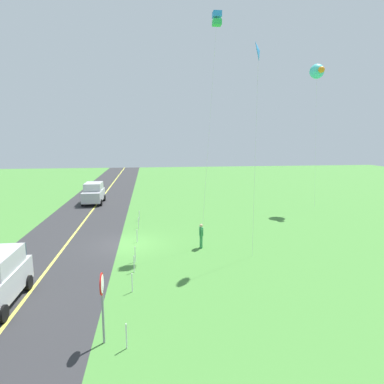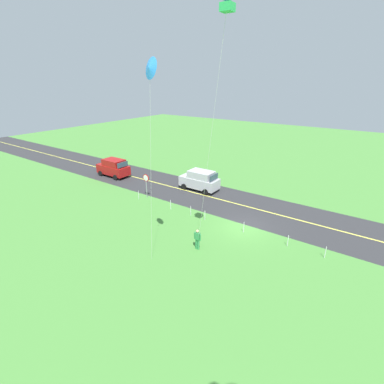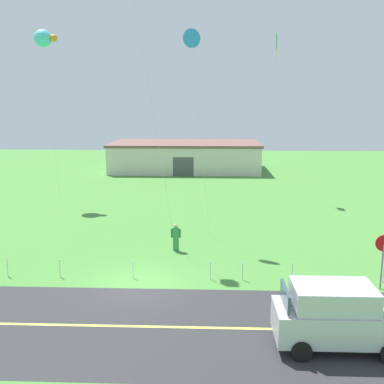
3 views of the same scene
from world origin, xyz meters
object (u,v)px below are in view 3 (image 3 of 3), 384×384
Objects in this scene: person_adult_near at (176,236)px; kite_green_far at (44,38)px; kite_blue_mid at (192,39)px; stop_sign at (383,251)px; car_suv_foreground at (337,315)px; warehouse_distant at (186,156)px; kite_yellow_high at (276,45)px.

kite_green_far is at bearing 7.12° from person_adult_near.
stop_sign is at bearing -42.55° from kite_blue_mid.
stop_sign is at bearing 55.84° from car_suv_foreground.
car_suv_foreground is 11.79m from person_adult_near.
warehouse_distant is (-1.93, 28.29, -10.26)m from kite_blue_mid.
kite_blue_mid reaches higher than stop_sign.
car_suv_foreground is 42.11m from warehouse_distant.
kite_blue_mid is at bearing 112.65° from car_suv_foreground.
kite_green_far is (-12.57, 10.12, 1.50)m from kite_blue_mid.
stop_sign is 0.20× the size of kite_blue_mid.
kite_green_far reaches higher than kite_yellow_high.
car_suv_foreground is 17.93m from kite_blue_mid.
person_adult_near is 0.13× the size of kite_blue_mid.
person_adult_near is at bearing -104.09° from kite_blue_mid.
kite_yellow_high is at bearing 87.24° from car_suv_foreground.
kite_yellow_high is at bearing -59.61° from person_adult_near.
car_suv_foreground reaches higher than person_adult_near.
kite_blue_mid reaches higher than car_suv_foreground.
stop_sign is 38.02m from warehouse_distant.
car_suv_foreground is 1.72× the size of stop_sign.
warehouse_distant is (10.63, 18.17, -11.75)m from kite_green_far.
kite_blue_mid is at bearing -117.85° from kite_yellow_high.
kite_yellow_high is (-2.14, 20.92, 11.38)m from stop_sign.
kite_green_far reaches higher than car_suv_foreground.
kite_yellow_high is 1.00× the size of kite_green_far.
kite_blue_mid is (-8.89, 8.16, 10.21)m from stop_sign.
kite_yellow_high reaches higher than car_suv_foreground.
warehouse_distant reaches higher than car_suv_foreground.
stop_sign is 0.18× the size of kite_yellow_high.
car_suv_foreground is 28.61m from kite_yellow_high.
stop_sign is 0.14× the size of warehouse_distant.
kite_blue_mid is 14.48m from kite_yellow_high.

